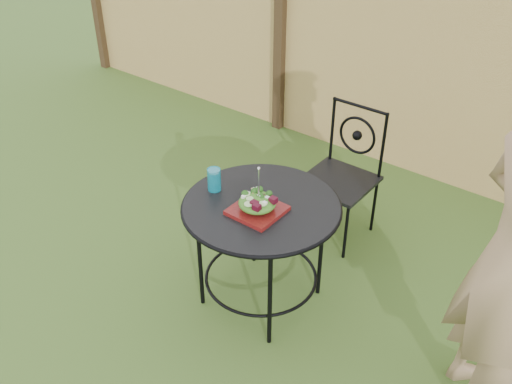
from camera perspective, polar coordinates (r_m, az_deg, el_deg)
ground at (r=3.63m, az=-1.24°, el=-11.69°), size 60.00×60.00×0.00m
fence at (r=4.75m, az=15.90°, el=12.31°), size 8.00×0.12×1.90m
patio_table at (r=3.32m, az=0.54°, el=-3.20°), size 0.92×0.92×0.72m
patio_chair at (r=4.01m, az=8.71°, el=2.07°), size 0.46×0.46×0.95m
salad_plate at (r=3.17m, az=0.13°, el=-1.85°), size 0.27×0.27×0.02m
salad at (r=3.14m, az=0.13°, el=-1.08°), size 0.21×0.21×0.08m
fork at (r=3.07m, az=0.28°, el=0.86°), size 0.01×0.01×0.18m
drinking_glass at (r=3.34m, az=-4.21°, el=1.25°), size 0.08×0.08×0.14m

